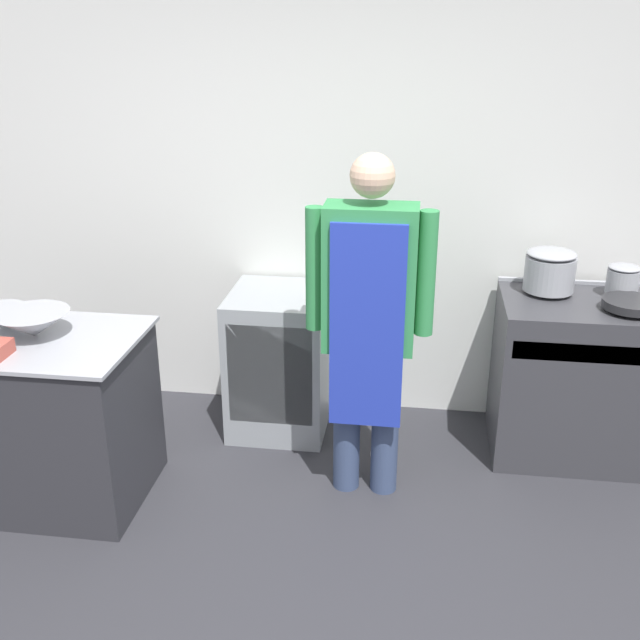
% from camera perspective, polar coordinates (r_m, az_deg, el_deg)
% --- Properties ---
extents(wall_back, '(8.00, 0.05, 2.70)m').
position_cam_1_polar(wall_back, '(4.48, 1.50, 9.28)').
color(wall_back, white).
rests_on(wall_back, ground_plane).
extents(prep_counter, '(1.02, 0.74, 0.89)m').
position_cam_1_polar(prep_counter, '(4.09, -20.18, -7.01)').
color(prep_counter, '#2D2D33').
rests_on(prep_counter, ground_plane).
extents(stove, '(0.92, 0.64, 0.93)m').
position_cam_1_polar(stove, '(4.46, 19.11, -4.19)').
color(stove, '#38383D').
rests_on(stove, ground_plane).
extents(fridge_unit, '(0.57, 0.60, 0.86)m').
position_cam_1_polar(fridge_unit, '(4.49, -3.08, -3.13)').
color(fridge_unit, '#93999E').
rests_on(fridge_unit, ground_plane).
extents(person_cook, '(0.62, 0.24, 1.77)m').
position_cam_1_polar(person_cook, '(3.64, 3.74, 0.66)').
color(person_cook, '#38476B').
rests_on(person_cook, ground_plane).
extents(mixing_bowl, '(0.37, 0.37, 0.12)m').
position_cam_1_polar(mixing_bowl, '(3.91, -21.03, -0.30)').
color(mixing_bowl, '#9EA0A8').
rests_on(mixing_bowl, prep_counter).
extents(small_bowl, '(0.24, 0.24, 0.09)m').
position_cam_1_polar(small_bowl, '(4.14, -23.03, 0.35)').
color(small_bowl, '#9EA0A8').
rests_on(small_bowl, prep_counter).
extents(stock_pot, '(0.27, 0.27, 0.23)m').
position_cam_1_polar(stock_pot, '(4.31, 17.12, 3.68)').
color(stock_pot, '#9EA0A8').
rests_on(stock_pot, stove).
extents(saute_pan, '(0.30, 0.30, 0.04)m').
position_cam_1_polar(saute_pan, '(4.22, 22.63, 1.14)').
color(saute_pan, '#262628').
rests_on(saute_pan, stove).
extents(sauce_pot, '(0.17, 0.17, 0.16)m').
position_cam_1_polar(sauce_pot, '(4.40, 22.08, 2.91)').
color(sauce_pot, '#9EA0A8').
rests_on(sauce_pot, stove).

